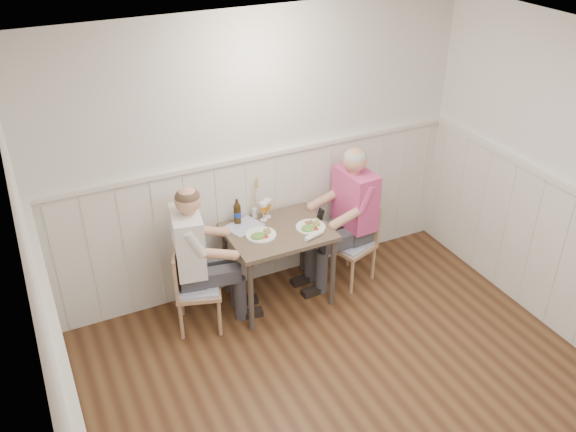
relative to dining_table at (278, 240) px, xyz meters
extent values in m
cube|color=white|center=(0.01, 0.41, 0.65)|extent=(4.00, 0.04, 2.60)
cube|color=white|center=(-1.99, -1.84, 0.65)|extent=(0.04, 4.50, 2.60)
cube|color=white|center=(0.01, -1.84, 1.94)|extent=(4.00, 4.50, 0.02)
cube|color=white|center=(0.01, 0.39, 0.00)|extent=(3.98, 0.03, 1.30)
cube|color=silver|center=(0.01, 0.38, 0.67)|extent=(3.98, 0.06, 0.04)
cube|color=silver|center=(-1.96, -1.84, 0.67)|extent=(0.06, 4.48, 0.04)
cube|color=#4D4033|center=(0.00, 0.00, 0.08)|extent=(0.91, 0.70, 0.04)
cylinder|color=#3F3833|center=(-0.40, -0.30, -0.29)|extent=(0.05, 0.05, 0.71)
cylinder|color=#3F3833|center=(-0.40, 0.30, -0.29)|extent=(0.05, 0.05, 0.71)
cylinder|color=#3F3833|center=(0.40, -0.30, -0.29)|extent=(0.05, 0.05, 0.71)
cylinder|color=#3F3833|center=(0.40, 0.30, -0.29)|extent=(0.05, 0.05, 0.71)
cube|color=#A47D5D|center=(0.75, -0.03, -0.26)|extent=(0.48, 0.48, 0.04)
cube|color=#6571B0|center=(0.75, -0.03, -0.23)|extent=(0.43, 0.43, 0.03)
cube|color=#A47D5D|center=(0.92, 0.02, -0.04)|extent=(0.15, 0.37, 0.40)
cylinder|color=#A47D5D|center=(0.96, -0.13, -0.46)|extent=(0.03, 0.03, 0.37)
cylinder|color=#A47D5D|center=(0.65, -0.24, -0.46)|extent=(0.03, 0.03, 0.37)
cylinder|color=#A47D5D|center=(0.85, 0.17, -0.46)|extent=(0.03, 0.03, 0.37)
cylinder|color=#A47D5D|center=(0.55, 0.07, -0.46)|extent=(0.03, 0.03, 0.37)
cube|color=#A47D5D|center=(-0.79, -0.05, -0.26)|extent=(0.48, 0.48, 0.04)
cube|color=#6571B0|center=(-0.79, -0.05, -0.23)|extent=(0.43, 0.43, 0.03)
cube|color=#A47D5D|center=(-0.95, 0.00, -0.04)|extent=(0.14, 0.37, 0.40)
cylinder|color=#A47D5D|center=(-0.89, 0.16, -0.46)|extent=(0.03, 0.03, 0.37)
cylinder|color=#A47D5D|center=(-0.58, 0.06, -0.46)|extent=(0.03, 0.03, 0.37)
cylinder|color=#A47D5D|center=(-0.99, -0.15, -0.46)|extent=(0.03, 0.03, 0.37)
cylinder|color=#A47D5D|center=(-0.68, -0.25, -0.46)|extent=(0.03, 0.03, 0.37)
cube|color=#3F3F47|center=(0.80, 0.04, -0.42)|extent=(0.47, 0.43, 0.46)
cube|color=#3F3F47|center=(0.59, 0.03, -0.13)|extent=(0.45, 0.39, 0.13)
cube|color=#D64283|center=(0.80, 0.04, 0.21)|extent=(0.27, 0.46, 0.56)
sphere|color=tan|center=(0.80, 0.04, 0.61)|extent=(0.22, 0.22, 0.22)
sphere|color=#A5A5A0|center=(0.80, 0.04, 0.64)|extent=(0.21, 0.21, 0.21)
cube|color=black|center=(0.43, 0.02, 0.21)|extent=(0.02, 0.07, 0.13)
cube|color=#3F3F47|center=(-0.79, 0.04, -0.43)|extent=(0.49, 0.46, 0.44)
cube|color=#3F3F47|center=(-0.60, 0.01, -0.15)|extent=(0.47, 0.42, 0.13)
cube|color=white|center=(-0.79, 0.04, 0.18)|extent=(0.31, 0.47, 0.54)
sphere|color=tan|center=(-0.79, 0.04, 0.57)|extent=(0.22, 0.22, 0.22)
sphere|color=#4C3828|center=(-0.79, 0.04, 0.60)|extent=(0.21, 0.21, 0.21)
cylinder|color=white|center=(0.28, -0.10, 0.11)|extent=(0.27, 0.27, 0.02)
ellipsoid|color=#3F722D|center=(0.24, -0.13, 0.14)|extent=(0.13, 0.11, 0.05)
sphere|color=#A19350|center=(0.33, -0.09, 0.14)|extent=(0.04, 0.04, 0.04)
cube|color=brown|center=(0.30, -0.04, 0.13)|extent=(0.08, 0.05, 0.01)
cylinder|color=white|center=(0.35, -0.04, 0.13)|extent=(0.06, 0.06, 0.03)
cylinder|color=white|center=(-0.18, -0.02, 0.11)|extent=(0.27, 0.27, 0.02)
ellipsoid|color=#3F722D|center=(-0.22, -0.05, 0.14)|extent=(0.13, 0.11, 0.05)
sphere|color=#A19350|center=(-0.12, -0.01, 0.14)|extent=(0.04, 0.04, 0.04)
cylinder|color=silver|center=(0.01, 0.25, 0.11)|extent=(0.06, 0.06, 0.01)
cylinder|color=silver|center=(0.01, 0.25, 0.15)|extent=(0.01, 0.01, 0.08)
cone|color=orange|center=(0.01, 0.25, 0.22)|extent=(0.07, 0.07, 0.07)
cylinder|color=silver|center=(0.01, 0.25, 0.27)|extent=(0.07, 0.07, 0.03)
cylinder|color=silver|center=(-0.05, 0.21, 0.11)|extent=(0.07, 0.07, 0.01)
cylinder|color=silver|center=(-0.05, 0.21, 0.15)|extent=(0.01, 0.01, 0.08)
cone|color=orange|center=(-0.05, 0.21, 0.22)|extent=(0.07, 0.07, 0.07)
cylinder|color=silver|center=(-0.05, 0.21, 0.27)|extent=(0.07, 0.07, 0.03)
cylinder|color=#30200C|center=(-0.28, 0.27, 0.19)|extent=(0.07, 0.07, 0.18)
cone|color=#30200C|center=(-0.28, 0.27, 0.30)|extent=(0.07, 0.07, 0.04)
cylinder|color=#30200C|center=(-0.28, 0.27, 0.33)|extent=(0.03, 0.03, 0.03)
cylinder|color=#1638A0|center=(-0.28, 0.27, 0.20)|extent=(0.07, 0.07, 0.05)
cylinder|color=white|center=(0.23, -0.25, 0.12)|extent=(0.20, 0.09, 0.04)
cylinder|color=silver|center=(-0.10, 0.30, 0.15)|extent=(0.05, 0.05, 0.09)
cylinder|color=#D3C475|center=(-0.10, 0.30, 0.30)|extent=(0.03, 0.03, 0.29)
cone|color=#D3C475|center=(-0.10, 0.30, 0.48)|extent=(0.04, 0.04, 0.10)
cube|color=#6571B0|center=(-0.25, 0.19, 0.11)|extent=(0.37, 0.33, 0.01)
camera|label=1|loc=(-1.93, -4.17, 2.94)|focal=38.00mm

